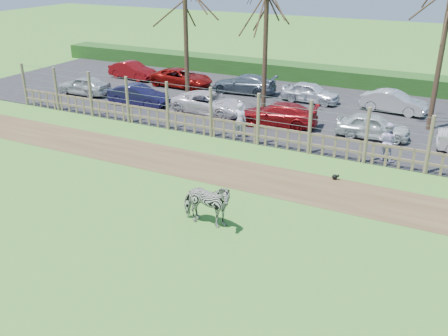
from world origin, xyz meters
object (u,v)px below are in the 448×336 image
at_px(car_8, 182,78).
at_px(car_10, 310,92).
at_px(car_2, 210,103).
at_px(car_11, 394,102).
at_px(crow, 335,177).
at_px(tree_left, 185,7).
at_px(car_7, 132,70).
at_px(visitor_a, 240,120).
at_px(car_0, 84,85).
at_px(car_9, 244,84).
at_px(tree_mid, 266,23).
at_px(tree_right, 446,25).
at_px(car_4, 373,126).
at_px(car_1, 138,95).
at_px(zebra, 206,204).
at_px(visitor_b, 387,142).
at_px(car_3, 278,114).

height_order(car_8, car_10, same).
distance_m(car_2, car_11, 10.43).
distance_m(crow, car_2, 10.36).
height_order(tree_left, car_7, tree_left).
bearing_deg(tree_left, car_2, -29.09).
xyz_separation_m(visitor_a, car_0, (-12.29, 2.80, -0.26)).
bearing_deg(car_9, car_7, -96.07).
bearing_deg(car_11, car_0, 112.60).
bearing_deg(tree_mid, car_11, 21.96).
bearing_deg(tree_right, car_4, -131.29).
distance_m(car_1, car_7, 7.03).
bearing_deg(crow, zebra, -117.11).
height_order(tree_right, car_1, tree_right).
bearing_deg(zebra, car_7, 40.22).
relative_size(zebra, car_0, 0.53).
bearing_deg(visitor_b, car_1, 5.39).
distance_m(visitor_a, crow, 6.25).
height_order(car_7, car_9, same).
xyz_separation_m(visitor_a, crow, (5.54, -2.78, -0.79)).
bearing_deg(car_9, car_4, 56.04).
bearing_deg(car_3, tree_left, -110.65).
xyz_separation_m(car_8, car_10, (8.96, 0.23, 0.00)).
xyz_separation_m(car_3, car_4, (4.82, 0.29, 0.00)).
height_order(tree_right, car_3, tree_right).
relative_size(visitor_a, car_11, 0.47).
height_order(visitor_b, car_8, visitor_b).
relative_size(visitor_b, car_2, 0.40).
bearing_deg(car_0, car_9, 116.87).
distance_m(crow, car_10, 11.29).
height_order(car_3, car_9, same).
distance_m(tree_mid, car_9, 5.63).
bearing_deg(car_9, tree_right, 73.22).
bearing_deg(car_11, tree_right, -128.39).
relative_size(car_8, car_10, 1.23).
relative_size(car_4, car_11, 0.97).
bearing_deg(visitor_b, car_11, -68.74).
height_order(car_1, car_8, same).
distance_m(car_0, car_11, 18.95).
relative_size(tree_right, car_8, 1.70).
bearing_deg(car_3, car_8, -126.54).
bearing_deg(car_11, visitor_b, -165.21).
bearing_deg(car_2, car_11, -59.61).
relative_size(car_1, car_4, 1.03).
bearing_deg(car_4, tree_right, -45.26).
relative_size(visitor_a, car_0, 0.49).
xyz_separation_m(crow, car_2, (-8.73, 5.56, 0.52)).
xyz_separation_m(car_1, car_9, (4.42, 5.38, 0.00)).
distance_m(tree_mid, tree_right, 9.02).
xyz_separation_m(visitor_b, car_3, (-5.95, 2.40, -0.26)).
height_order(visitor_b, car_4, visitor_b).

